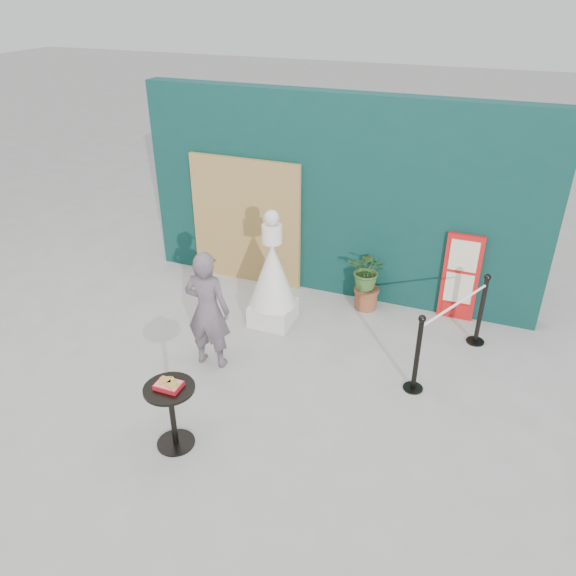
# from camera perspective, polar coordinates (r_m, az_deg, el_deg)

# --- Properties ---
(ground) EXTENTS (60.00, 60.00, 0.00)m
(ground) POSITION_cam_1_polar(r_m,az_deg,el_deg) (6.54, -3.98, -12.50)
(ground) COLOR #ADAAA5
(ground) RESTS_ON ground
(back_wall) EXTENTS (6.00, 0.30, 3.00)m
(back_wall) POSITION_cam_1_polar(r_m,az_deg,el_deg) (8.34, 5.01, 9.08)
(back_wall) COLOR #0B3230
(back_wall) RESTS_ON ground
(bamboo_fence) EXTENTS (1.80, 0.08, 2.00)m
(bamboo_fence) POSITION_cam_1_polar(r_m,az_deg,el_deg) (8.81, -4.32, 6.73)
(bamboo_fence) COLOR tan
(bamboo_fence) RESTS_ON ground
(woman) EXTENTS (0.59, 0.41, 1.56)m
(woman) POSITION_cam_1_polar(r_m,az_deg,el_deg) (6.90, -8.16, -2.25)
(woman) COLOR #63555E
(woman) RESTS_ON ground
(menu_board) EXTENTS (0.50, 0.07, 1.30)m
(menu_board) POSITION_cam_1_polar(r_m,az_deg,el_deg) (8.20, 17.11, 1.01)
(menu_board) COLOR red
(menu_board) RESTS_ON ground
(statue) EXTENTS (0.66, 0.66, 1.70)m
(statue) POSITION_cam_1_polar(r_m,az_deg,el_deg) (7.71, -1.58, 0.91)
(statue) COLOR white
(statue) RESTS_ON ground
(cafe_table) EXTENTS (0.52, 0.52, 0.75)m
(cafe_table) POSITION_cam_1_polar(r_m,az_deg,el_deg) (5.95, -11.75, -11.75)
(cafe_table) COLOR black
(cafe_table) RESTS_ON ground
(food_basket) EXTENTS (0.26, 0.19, 0.11)m
(food_basket) POSITION_cam_1_polar(r_m,az_deg,el_deg) (5.77, -12.01, -9.56)
(food_basket) COLOR #B2121B
(food_basket) RESTS_ON cafe_table
(planter) EXTENTS (0.55, 0.48, 0.93)m
(planter) POSITION_cam_1_polar(r_m,az_deg,el_deg) (8.22, 8.10, 1.28)
(planter) COLOR brown
(planter) RESTS_ON ground
(stanchion_barrier) EXTENTS (0.84, 1.54, 1.03)m
(stanchion_barrier) POSITION_cam_1_polar(r_m,az_deg,el_deg) (7.24, 16.24, -4.26)
(stanchion_barrier) COLOR black
(stanchion_barrier) RESTS_ON ground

